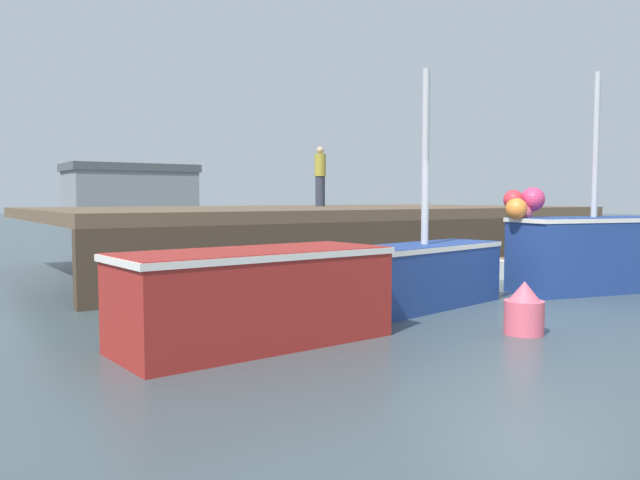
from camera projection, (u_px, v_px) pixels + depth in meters
name	position (u px, v px, depth m)	size (l,w,h in m)	color
ground	(531.00, 318.00, 10.00)	(120.00, 160.00, 0.10)	#3D4C51
pier	(325.00, 217.00, 17.01)	(14.45, 8.08, 1.59)	brown
fishing_boat_near_left	(255.00, 294.00, 7.95)	(3.60, 1.63, 1.20)	maroon
fishing_boat_near_right	(424.00, 272.00, 10.71)	(3.39, 1.66, 3.98)	navy
fishing_boat_mid	(589.00, 249.00, 12.46)	(3.60, 2.00, 4.28)	navy
rowboat	(507.00, 269.00, 14.64)	(1.62, 1.19, 0.45)	white
dockworker	(320.00, 176.00, 19.17)	(0.34, 0.34, 1.80)	#2D3342
warehouse	(131.00, 195.00, 41.75)	(8.16, 4.48, 4.04)	gray
mooring_buoy_foreground	(524.00, 310.00, 8.55)	(0.53, 0.53, 0.72)	#EA5B70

